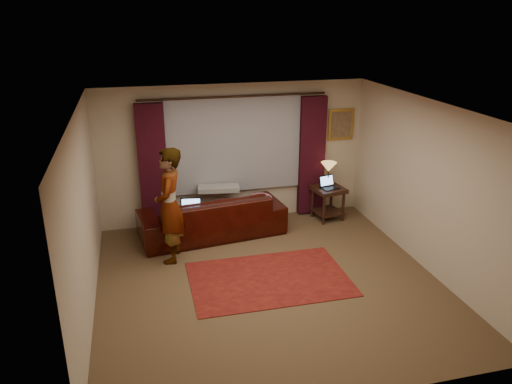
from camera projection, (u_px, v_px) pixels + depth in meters
floor at (269, 282)px, 7.46m from camera, size 5.00×5.00×0.01m
ceiling at (271, 110)px, 6.56m from camera, size 5.00×5.00×0.02m
wall_back at (234, 154)px, 9.28m from camera, size 5.00×0.02×2.60m
wall_front at (340, 295)px, 4.73m from camera, size 5.00×0.02×2.60m
wall_left at (84, 219)px, 6.44m from camera, size 0.02×5.00×2.60m
wall_right at (428, 187)px, 7.58m from camera, size 0.02×5.00×2.60m
sheer_curtain at (234, 144)px, 9.16m from camera, size 2.50×0.05×1.80m
drape_left at (153, 168)px, 8.88m from camera, size 0.50×0.14×2.30m
drape_right at (312, 156)px, 9.56m from camera, size 0.50×0.14×2.30m
curtain_rod at (234, 97)px, 8.80m from camera, size 0.04×0.04×3.40m
picture_frame at (341, 124)px, 9.58m from camera, size 0.50×0.04×0.60m
sofa at (212, 208)px, 8.84m from camera, size 2.67×1.43×1.03m
throw_blanket at (218, 174)px, 9.02m from camera, size 0.78×0.40×0.09m
clothing_pile at (260, 199)px, 9.00m from camera, size 0.49×0.39×0.20m
laptop_sofa at (191, 208)px, 8.51m from camera, size 0.41×0.43×0.26m
area_rug at (269, 279)px, 7.54m from camera, size 2.38×1.59×0.01m
end_table at (328, 203)px, 9.60m from camera, size 0.64×0.64×0.64m
tiffany_lamp at (328, 174)px, 9.48m from camera, size 0.37×0.37×0.47m
laptop_table at (330, 183)px, 9.40m from camera, size 0.40×0.42×0.23m
person at (170, 206)px, 7.83m from camera, size 0.65×0.65×1.87m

